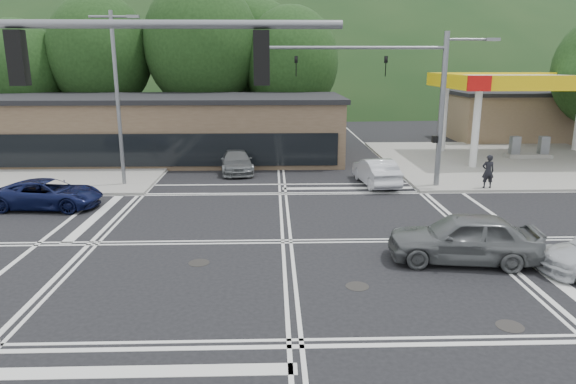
{
  "coord_description": "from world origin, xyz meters",
  "views": [
    {
      "loc": [
        -0.51,
        -18.11,
        6.54
      ],
      "look_at": [
        0.11,
        2.02,
        1.4
      ],
      "focal_mm": 32.0,
      "sensor_mm": 36.0,
      "label": 1
    }
  ],
  "objects_px": {
    "car_queue_a": "(376,172)",
    "pedestrian": "(488,171)",
    "car_grey_center": "(463,238)",
    "car_queue_b": "(305,150)",
    "car_northbound": "(236,161)",
    "car_blue_west": "(48,194)"
  },
  "relations": [
    {
      "from": "car_queue_a",
      "to": "pedestrian",
      "type": "height_order",
      "value": "pedestrian"
    },
    {
      "from": "car_grey_center",
      "to": "car_queue_b",
      "type": "distance_m",
      "value": 18.52
    },
    {
      "from": "car_northbound",
      "to": "pedestrian",
      "type": "xyz_separation_m",
      "value": [
        13.35,
        -5.11,
        0.36
      ]
    },
    {
      "from": "car_queue_b",
      "to": "car_northbound",
      "type": "distance_m",
      "value": 5.48
    },
    {
      "from": "car_grey_center",
      "to": "car_northbound",
      "type": "distance_m",
      "value": 17.04
    },
    {
      "from": "car_queue_a",
      "to": "car_northbound",
      "type": "xyz_separation_m",
      "value": [
        -7.84,
        3.61,
        -0.06
      ]
    },
    {
      "from": "pedestrian",
      "to": "car_queue_a",
      "type": "bearing_deg",
      "value": -14.04
    },
    {
      "from": "car_northbound",
      "to": "car_queue_b",
      "type": "bearing_deg",
      "value": 29.55
    },
    {
      "from": "car_grey_center",
      "to": "car_queue_b",
      "type": "xyz_separation_m",
      "value": [
        -4.18,
        18.04,
        -0.07
      ]
    },
    {
      "from": "car_queue_a",
      "to": "car_northbound",
      "type": "distance_m",
      "value": 8.63
    },
    {
      "from": "pedestrian",
      "to": "car_queue_b",
      "type": "bearing_deg",
      "value": -41.99
    },
    {
      "from": "car_queue_a",
      "to": "car_queue_b",
      "type": "relative_size",
      "value": 0.98
    },
    {
      "from": "car_grey_center",
      "to": "car_northbound",
      "type": "height_order",
      "value": "car_grey_center"
    },
    {
      "from": "car_queue_b",
      "to": "car_queue_a",
      "type": "bearing_deg",
      "value": 117.41
    },
    {
      "from": "car_queue_b",
      "to": "car_grey_center",
      "type": "bearing_deg",
      "value": 103.88
    },
    {
      "from": "pedestrian",
      "to": "car_grey_center",
      "type": "bearing_deg",
      "value": 64.69
    },
    {
      "from": "car_northbound",
      "to": "car_grey_center",
      "type": "bearing_deg",
      "value": -67.37
    },
    {
      "from": "car_northbound",
      "to": "pedestrian",
      "type": "relative_size",
      "value": 2.63
    },
    {
      "from": "car_northbound",
      "to": "car_queue_a",
      "type": "bearing_deg",
      "value": -32.26
    },
    {
      "from": "car_queue_a",
      "to": "pedestrian",
      "type": "relative_size",
      "value": 2.54
    },
    {
      "from": "car_blue_west",
      "to": "car_grey_center",
      "type": "relative_size",
      "value": 0.97
    },
    {
      "from": "car_grey_center",
      "to": "car_blue_west",
      "type": "bearing_deg",
      "value": -105.1
    }
  ]
}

